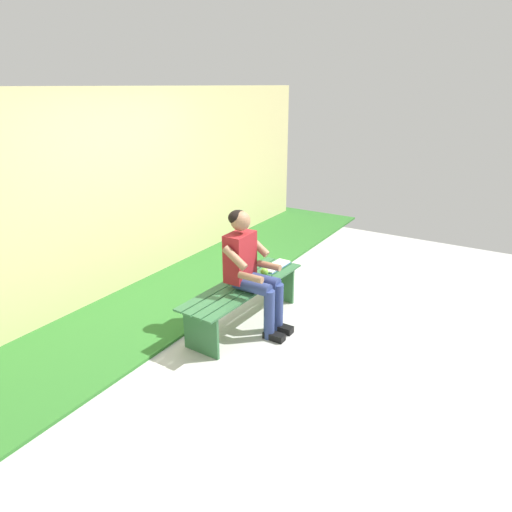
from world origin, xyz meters
TOP-DOWN VIEW (x-y plane):
  - ground_plane at (1.11, 1.00)m, footprint 10.00×7.00m
  - grass_strip at (0.00, -1.29)m, footprint 9.00×1.83m
  - brick_wall at (0.50, -1.86)m, footprint 9.50×0.24m
  - bench_near at (0.00, 0.00)m, footprint 1.66×0.53m
  - person_seated at (0.03, 0.10)m, footprint 0.50×0.69m
  - apple at (-0.32, 0.06)m, footprint 0.09×0.09m
  - book_open at (-0.60, 0.05)m, footprint 0.42×0.18m

SIDE VIEW (x-z plane):
  - ground_plane at x=1.11m, z-range -0.04..0.00m
  - grass_strip at x=0.00m, z-range 0.00..0.03m
  - bench_near at x=0.00m, z-range 0.12..0.57m
  - book_open at x=-0.60m, z-range 0.45..0.48m
  - apple at x=-0.32m, z-range 0.46..0.55m
  - person_seated at x=0.03m, z-range 0.06..1.33m
  - brick_wall at x=0.50m, z-range 0.00..2.40m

